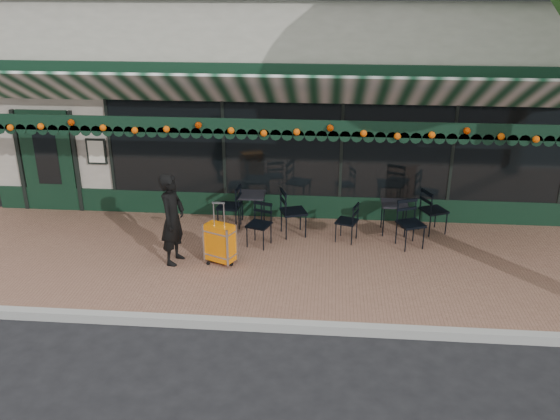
# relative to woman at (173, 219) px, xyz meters

# --- Properties ---
(ground) EXTENTS (80.00, 80.00, 0.00)m
(ground) POSITION_rel_woman_xyz_m (1.54, -1.72, -0.97)
(ground) COLOR black
(ground) RESTS_ON ground
(sidewalk) EXTENTS (18.00, 4.00, 0.15)m
(sidewalk) POSITION_rel_woman_xyz_m (1.54, 0.28, -0.90)
(sidewalk) COLOR brown
(sidewalk) RESTS_ON ground
(curb) EXTENTS (18.00, 0.16, 0.15)m
(curb) POSITION_rel_woman_xyz_m (1.54, -1.80, -0.90)
(curb) COLOR #9E9E99
(curb) RESTS_ON ground
(restaurant_building) EXTENTS (12.00, 9.60, 4.50)m
(restaurant_building) POSITION_rel_woman_xyz_m (1.54, 6.11, 1.30)
(restaurant_building) COLOR gray
(restaurant_building) RESTS_ON ground
(woman) EXTENTS (0.50, 0.67, 1.65)m
(woman) POSITION_rel_woman_xyz_m (0.00, 0.00, 0.00)
(woman) COLOR black
(woman) RESTS_ON sidewalk
(suitcase) EXTENTS (0.57, 0.46, 1.15)m
(suitcase) POSITION_rel_woman_xyz_m (0.82, 0.02, -0.44)
(suitcase) COLOR orange
(suitcase) RESTS_ON sidewalk
(cafe_table_a) EXTENTS (0.51, 0.51, 0.63)m
(cafe_table_a) POSITION_rel_woman_xyz_m (4.00, 1.64, -0.26)
(cafe_table_a) COLOR black
(cafe_table_a) RESTS_ON sidewalk
(cafe_table_b) EXTENTS (0.55, 0.55, 0.68)m
(cafe_table_b) POSITION_rel_woman_xyz_m (1.15, 1.76, -0.22)
(cafe_table_b) COLOR black
(cafe_table_b) RESTS_ON sidewalk
(chair_a_left) EXTENTS (0.49, 0.49, 0.78)m
(chair_a_left) POSITION_rel_woman_xyz_m (3.07, 1.17, -0.43)
(chair_a_left) COLOR black
(chair_a_left) RESTS_ON sidewalk
(chair_a_right) EXTENTS (0.60, 0.60, 0.91)m
(chair_a_right) POSITION_rel_woman_xyz_m (4.79, 1.72, -0.37)
(chair_a_right) COLOR black
(chair_a_right) RESTS_ON sidewalk
(chair_a_front) EXTENTS (0.59, 0.59, 0.91)m
(chair_a_front) POSITION_rel_woman_xyz_m (4.26, 1.00, -0.37)
(chair_a_front) COLOR black
(chair_a_front) RESTS_ON sidewalk
(chair_b_left) EXTENTS (0.50, 0.50, 0.91)m
(chair_b_left) POSITION_rel_woman_xyz_m (0.72, 1.59, -0.37)
(chair_b_left) COLOR black
(chair_b_left) RESTS_ON sidewalk
(chair_b_right) EXTENTS (0.61, 0.61, 0.96)m
(chair_b_right) POSITION_rel_woman_xyz_m (2.03, 1.36, -0.34)
(chair_b_right) COLOR black
(chair_b_right) RESTS_ON sidewalk
(chair_b_front) EXTENTS (0.53, 0.53, 0.83)m
(chair_b_front) POSITION_rel_woman_xyz_m (1.42, 0.80, -0.41)
(chair_b_front) COLOR black
(chair_b_front) RESTS_ON sidewalk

